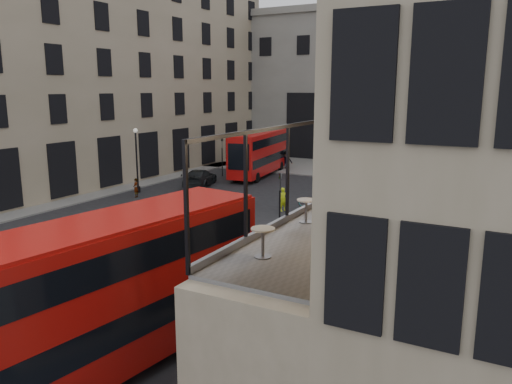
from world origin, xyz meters
The scene contains 31 objects.
ground centered at (0.00, 0.00, 0.00)m, with size 140.00×140.00×0.00m, color black.
host_building_main centered at (9.95, 0.00, 7.79)m, with size 7.26×11.40×15.10m.
host_frontage centered at (6.50, 0.00, 2.25)m, with size 3.00×11.00×4.50m, color tan.
cafe_floor centered at (6.50, 0.00, 4.55)m, with size 3.00×10.00×0.10m, color slate.
building_left centered at (-26.96, 20.00, 11.38)m, with size 14.60×50.60×22.00m.
gateway centered at (-5.00, 47.99, 9.39)m, with size 35.00×10.60×18.00m.
pavement_far centered at (-6.00, 38.00, 0.06)m, with size 40.00×12.00×0.12m, color slate.
pavement_left centered at (-22.00, 12.00, 0.06)m, with size 8.00×48.00×0.12m, color slate.
traffic_light_near centered at (-1.00, 12.00, 2.42)m, with size 0.16×0.20×3.80m.
traffic_light_far centered at (-15.00, 28.00, 2.42)m, with size 0.16×0.20×3.80m.
street_lamp_a centered at (-17.00, 18.00, 2.39)m, with size 0.36×0.36×5.33m.
street_lamp_b centered at (-6.00, 34.00, 2.39)m, with size 0.36×0.36×5.33m.
bus_near centered at (0.50, -3.45, 2.67)m, with size 4.34×12.19×4.76m.
bus_far centered at (-11.94, 30.07, 2.42)m, with size 3.92×11.03×4.31m.
car_a centered at (-9.51, 14.23, 0.77)m, with size 1.81×4.50×1.53m, color gray.
car_b centered at (-0.77, 23.56, 0.78)m, with size 1.65×4.74×1.56m, color #A10912.
car_c centered at (-14.04, 22.71, 0.74)m, with size 2.08×5.12×1.49m, color black.
bicycle centered at (-2.35, 19.70, 0.45)m, with size 0.59×1.70×0.89m, color gray.
cyclist centered at (-3.55, 17.90, 0.83)m, with size 0.61×0.40×1.67m, color #CCE317.
pedestrian_a centered at (-13.63, 33.88, 0.98)m, with size 0.95×0.74×1.95m, color gray.
pedestrian_b centered at (-11.11, 34.60, 0.99)m, with size 1.28×0.74×1.98m, color gray.
pedestrian_c centered at (-1.55, 31.53, 0.85)m, with size 0.99×0.41×1.69m, color gray.
pedestrian_d centered at (4.52, 30.91, 0.98)m, with size 0.96×0.62×1.96m, color gray.
pedestrian_e centered at (-15.83, 16.43, 0.76)m, with size 0.56×0.36×1.52m, color gray.
cafe_table_near centered at (5.87, -3.23, 5.07)m, with size 0.57×0.57×0.71m.
cafe_table_mid centered at (5.56, 0.15, 5.06)m, with size 0.56×0.56×0.70m.
cafe_table_far centered at (5.62, 2.29, 5.12)m, with size 0.63×0.63×0.79m.
cafe_chair_a centered at (7.67, -2.99, 4.89)m, with size 0.49×0.49×0.94m.
cafe_chair_b centered at (7.07, -0.05, 4.88)m, with size 0.49×0.49×0.94m.
cafe_chair_c centered at (7.26, 0.01, 4.87)m, with size 0.46×0.46×0.89m.
cafe_chair_d centered at (7.10, 2.92, 4.88)m, with size 0.49×0.49×0.91m.
Camera 1 is at (11.08, -13.19, 8.51)m, focal length 35.00 mm.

